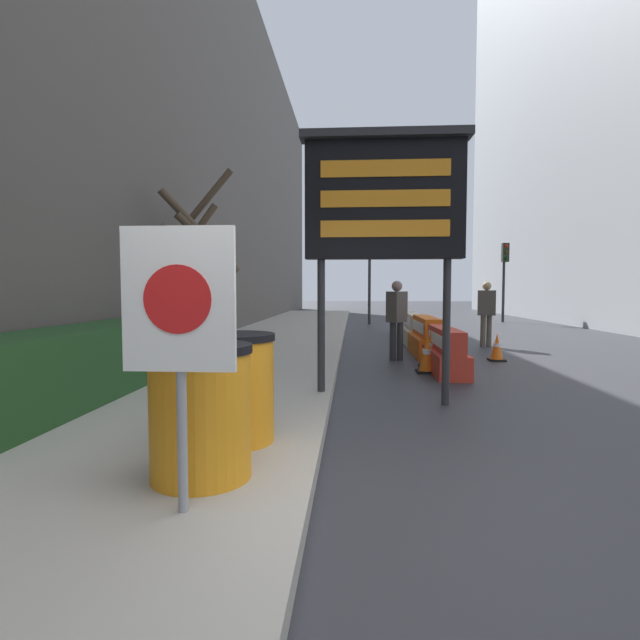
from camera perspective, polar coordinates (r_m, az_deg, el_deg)
The scene contains 20 objects.
ground_plane at distance 3.40m, azimuth -1.32°, elevation -22.45°, with size 120.00×120.00×0.00m, color #2D2D33.
sidewalk_left at distance 3.96m, azimuth -30.03°, elevation -17.89°, with size 3.63×56.00×0.15m.
building_left_facade at distance 14.39m, azimuth -14.26°, elevation 23.78°, with size 0.40×50.40×12.99m.
hedge_strip at distance 7.38m, azimuth -22.88°, elevation -3.74°, with size 0.90×6.24×0.88m.
bare_tree at distance 10.67m, azimuth -13.82°, elevation 5.89°, with size 1.78×1.85×3.99m.
barrel_drum_foreground at distance 3.68m, azimuth -13.47°, elevation -10.09°, with size 0.73×0.73×0.95m.
barrel_drum_middle at distance 4.47m, azimuth -9.86°, elevation -7.59°, with size 0.73×0.73×0.95m.
warning_sign at distance 3.03m, azimuth -15.81°, elevation 0.34°, with size 0.67×0.08×1.70m.
message_board at distance 6.55m, azimuth 7.36°, elevation 13.36°, with size 2.13×0.36×3.46m.
jersey_barrier_red_striped at distance 9.19m, azimuth 14.14°, elevation -3.68°, with size 0.54×1.99×0.80m.
jersey_barrier_orange_far at distance 11.50m, azimuth 12.05°, elevation -2.07°, with size 0.60×2.10×0.87m.
jersey_barrier_cream at distance 13.86m, azimuth 10.63°, elevation -1.20°, with size 0.53×2.10×0.82m.
jersey_barrier_white at distance 16.19m, azimuth 9.65°, elevation -0.52°, with size 0.63×1.65×0.82m.
traffic_cone_near at distance 11.02m, azimuth 19.57°, elevation -2.98°, with size 0.32×0.32×0.57m.
traffic_cone_mid at distance 9.12m, azimuth 12.15°, elevation -3.91°, with size 0.37×0.37×0.66m.
traffic_cone_far at distance 9.68m, azimuth 12.56°, elevation -3.22°, with size 0.42×0.42×0.75m.
traffic_light_near_curb at distance 21.31m, azimuth 5.70°, elevation 6.99°, with size 0.28×0.45×3.83m.
traffic_light_far_side at distance 24.04m, azimuth 20.36°, elevation 5.94°, with size 0.28×0.45×3.56m.
pedestrian_worker at distance 13.62m, azimuth 18.49°, elevation 1.27°, with size 0.49×0.35×1.69m.
pedestrian_passerby at distance 10.52m, azimuth 8.76°, elevation 0.73°, with size 0.47×0.51×1.67m.
Camera 1 is at (0.28, -3.05, 1.49)m, focal length 28.00 mm.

